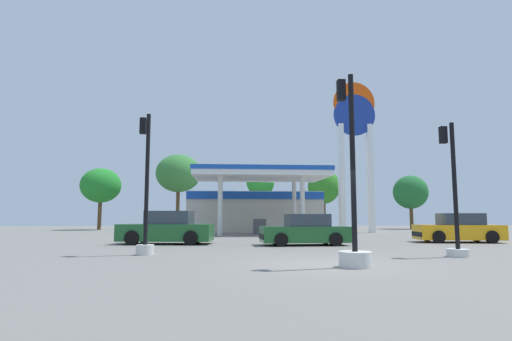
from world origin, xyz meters
TOP-DOWN VIEW (x-y plane):
  - ground_plane at (0.00, 0.00)m, footprint 90.00×90.00m
  - gas_station at (-0.29, 24.23)m, footprint 11.07×13.13m
  - station_pole_sign at (7.72, 21.11)m, footprint 3.41×0.56m
  - car_0 at (-5.53, 8.68)m, footprint 4.51×2.36m
  - car_1 at (8.90, 8.81)m, footprint 4.24×2.29m
  - car_2 at (0.80, 7.37)m, footprint 3.99×1.93m
  - traffic_signal_0 at (4.66, 1.69)m, footprint 0.71×0.71m
  - traffic_signal_1 at (0.50, -0.75)m, footprint 0.84×0.84m
  - traffic_signal_2 at (-5.54, 3.16)m, footprint 0.63×0.66m
  - tree_0 at (-14.72, 29.66)m, footprint 3.82×3.82m
  - tree_1 at (-7.50, 31.24)m, footprint 4.55×4.55m
  - tree_2 at (0.91, 31.30)m, footprint 2.90×2.90m
  - tree_3 at (7.44, 30.75)m, footprint 3.31×3.31m
  - tree_4 at (16.24, 29.84)m, footprint 3.48×3.48m

SIDE VIEW (x-z plane):
  - ground_plane at x=0.00m, z-range 0.00..0.00m
  - car_2 at x=0.80m, z-range -0.07..1.34m
  - car_1 at x=8.90m, z-range -0.07..1.38m
  - car_0 at x=-5.53m, z-range -0.07..1.48m
  - traffic_signal_1 at x=0.50m, z-range -1.39..3.71m
  - traffic_signal_0 at x=4.66m, z-range -0.79..3.62m
  - traffic_signal_2 at x=-5.54m, z-range -0.80..4.07m
  - gas_station at x=-0.29m, z-range -0.32..4.34m
  - tree_4 at x=16.24m, z-range 1.01..6.46m
  - tree_0 at x=-14.72m, z-range 1.28..7.18m
  - tree_3 at x=7.44m, z-range 1.27..7.38m
  - tree_2 at x=0.91m, z-range 1.63..7.88m
  - tree_1 at x=-7.50m, z-range 1.84..9.41m
  - station_pole_sign at x=7.72m, z-range 1.49..13.74m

